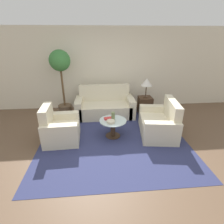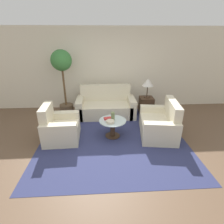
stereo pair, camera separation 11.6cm
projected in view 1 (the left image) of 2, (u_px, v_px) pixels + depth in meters
The scene contains 13 objects.
ground_plane at pixel (110, 149), 3.87m from camera, with size 14.00×14.00×0.00m, color brown.
wall_back at pixel (104, 69), 5.75m from camera, with size 10.00×0.06×2.60m.
rug at pixel (113, 136), 4.39m from camera, with size 3.44×3.48×0.01m.
sofa_main at pixel (105, 106), 5.48m from camera, with size 1.78×0.86×0.91m.
armchair at pixel (59, 129), 4.12m from camera, with size 0.82×0.89×0.87m.
loveseat at pixel (160, 124), 4.40m from camera, with size 0.98×1.32×0.89m.
coffee_table at pixel (113, 126), 4.28m from camera, with size 0.66×0.66×0.44m.
side_table at pixel (145, 105), 5.58m from camera, with size 0.41×0.41×0.55m.
table_lamp at pixel (147, 83), 5.29m from camera, with size 0.35×0.35×0.59m.
potted_plant at pixel (61, 71), 5.10m from camera, with size 0.60×0.60×1.97m.
vase at pixel (113, 116), 4.19m from camera, with size 0.09×0.09×0.20m.
bowl at pixel (111, 122), 4.07m from camera, with size 0.19×0.19×0.06m.
book_stack at pixel (108, 118), 4.27m from camera, with size 0.22×0.16×0.04m.
Camera 1 is at (-0.24, -3.20, 2.31)m, focal length 28.00 mm.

